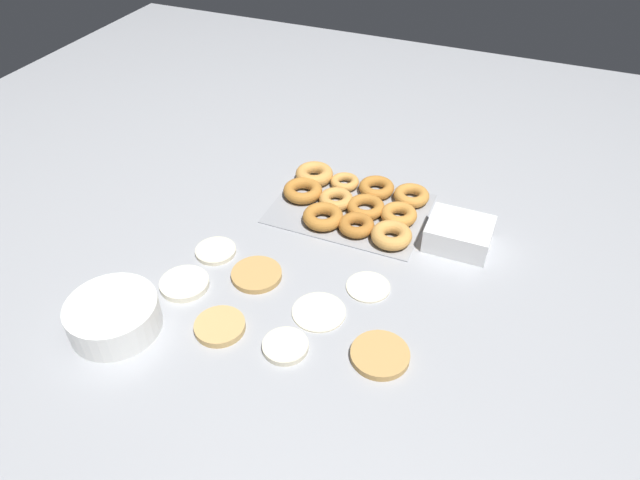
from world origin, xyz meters
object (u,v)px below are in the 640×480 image
pancake_1 (319,311)px  pancake_2 (380,355)px  batter_bowl (114,316)px  pancake_4 (368,287)px  pancake_7 (285,346)px  pancake_5 (185,284)px  pancake_6 (216,251)px  donut_tray (353,203)px  container_stack (459,234)px  pancake_0 (257,275)px  pancake_3 (220,326)px

pancake_1 → pancake_2: 0.17m
batter_bowl → pancake_1: bearing=-151.9°
pancake_4 → pancake_7: (0.10, 0.23, 0.00)m
pancake_4 → pancake_5: (0.39, 0.15, 0.00)m
pancake_4 → pancake_6: 0.38m
donut_tray → container_stack: container_stack is taller
pancake_1 → pancake_0: bearing=-15.5°
pancake_3 → pancake_4: pancake_3 is taller
pancake_7 → container_stack: container_stack is taller
pancake_1 → batter_bowl: 0.43m
pancake_3 → batter_bowl: 0.22m
pancake_0 → pancake_1: pancake_0 is taller
pancake_4 → pancake_3: bearing=43.3°
pancake_2 → pancake_7: pancake_2 is taller
pancake_0 → donut_tray: 0.35m
pancake_4 → pancake_0: bearing=14.0°
pancake_2 → pancake_3: size_ratio=1.11×
pancake_0 → pancake_2: size_ratio=0.98×
pancake_1 → pancake_5: bearing=7.4°
pancake_5 → container_stack: 0.67m
pancake_5 → pancake_6: 0.13m
pancake_7 → batter_bowl: bearing=13.5°
pancake_0 → pancake_1: size_ratio=1.00×
batter_bowl → pancake_3: bearing=-158.7°
pancake_0 → container_stack: 0.50m
pancake_6 → container_stack: (-0.54, -0.26, 0.03)m
pancake_0 → pancake_4: pancake_0 is taller
pancake_3 → pancake_7: (-0.15, -0.01, -0.00)m
pancake_1 → pancake_4: same height
pancake_1 → batter_bowl: batter_bowl is taller
pancake_2 → pancake_4: pancake_2 is taller
pancake_4 → pancake_5: size_ratio=0.90×
donut_tray → batter_bowl: batter_bowl is taller
pancake_3 → batter_bowl: size_ratio=0.57×
pancake_0 → batter_bowl: 0.32m
pancake_1 → container_stack: 0.41m
pancake_0 → pancake_4: 0.26m
pancake_7 → container_stack: (-0.25, -0.46, 0.03)m
pancake_5 → pancake_7: 0.30m
pancake_3 → donut_tray: size_ratio=0.27×
pancake_2 → pancake_5: same height
pancake_5 → batter_bowl: 0.18m
pancake_0 → pancake_6: bearing=-15.9°
pancake_1 → batter_bowl: size_ratio=0.62×
pancake_5 → batter_bowl: batter_bowl is taller
pancake_3 → pancake_7: 0.15m
pancake_0 → pancake_5: 0.16m
pancake_6 → container_stack: 0.60m
pancake_3 → donut_tray: donut_tray is taller
pancake_4 → container_stack: bearing=-123.5°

